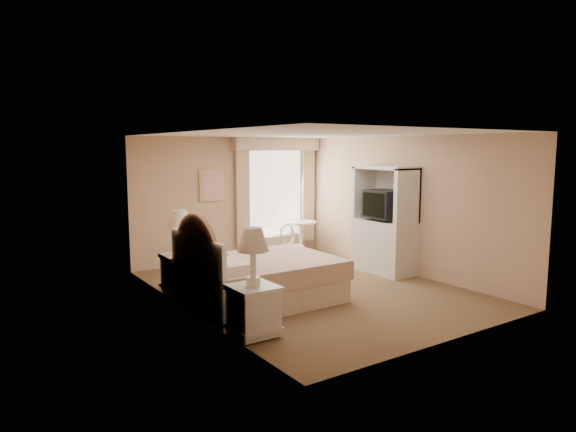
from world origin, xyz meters
TOP-DOWN VIEW (x-y plane):
  - room at (0.00, 0.00)m, footprint 4.21×5.51m
  - window at (1.05, 2.65)m, footprint 2.05×0.22m
  - framed_art at (-0.45, 2.71)m, footprint 0.52×0.04m
  - bed at (-1.12, -0.13)m, footprint 2.16×1.70m
  - nightstand_near at (-1.84, -1.32)m, footprint 0.54×0.54m
  - nightstand_far at (-1.84, 0.97)m, footprint 0.54×0.54m
  - round_table at (1.50, 2.40)m, footprint 0.67×0.67m
  - cafe_chair at (0.52, 1.35)m, footprint 0.52×0.52m
  - armoire at (1.81, 0.19)m, footprint 0.59×1.18m

SIDE VIEW (x-z plane):
  - bed at x=-1.12m, z-range -0.39..1.11m
  - round_table at x=1.50m, z-range 0.12..0.83m
  - nightstand_far at x=-1.84m, z-range -0.16..1.14m
  - nightstand_near at x=-1.84m, z-range -0.16..1.16m
  - cafe_chair at x=0.52m, z-range 0.07..0.93m
  - armoire at x=1.81m, z-range -0.17..1.80m
  - room at x=0.00m, z-range -0.01..2.50m
  - window at x=1.05m, z-range 0.09..2.60m
  - framed_art at x=-0.45m, z-range 1.24..1.86m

